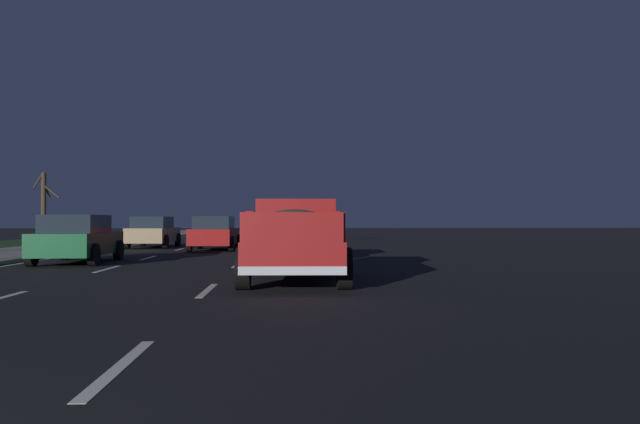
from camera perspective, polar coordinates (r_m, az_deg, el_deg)
The scene contains 9 objects.
ground at distance 29.83m, azimuth -9.32°, elevation -3.36°, with size 144.00×144.00×0.00m, color black.
sidewalk_shoulder at distance 31.54m, azimuth -22.92°, elevation -3.06°, with size 108.00×4.00×0.12m, color gray.
lane_markings at distance 32.92m, azimuth -14.16°, elevation -3.09°, with size 108.00×7.04×0.01m.
pickup_truck at distance 14.20m, azimuth -2.25°, elevation -2.36°, with size 5.48×2.39×1.87m.
sedan_green at distance 21.32m, azimuth -21.33°, elevation -2.28°, with size 4.45×2.10×1.54m.
sedan_blue at distance 22.20m, azimuth -2.10°, elevation -2.27°, with size 4.44×2.09×1.54m.
sedan_tan at distance 31.90m, azimuth -15.03°, elevation -1.76°, with size 4.43×2.07×1.54m.
sedan_red at distance 28.55m, azimuth -9.64°, elevation -1.91°, with size 4.42×2.05×1.54m.
bare_tree_far at distance 39.51m, azimuth -24.00°, elevation 0.48°, with size 0.99×1.49×4.20m.
Camera 1 is at (-2.61, -3.35, 1.39)m, focal length 34.90 mm.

